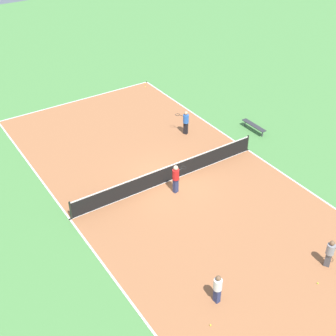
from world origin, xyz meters
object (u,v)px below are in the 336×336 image
object	(u,v)px
player_coach_red	(176,177)
tennis_ball_right_alley	(318,283)
tennis_ball_far_baseline	(210,325)
tennis_ball_midcourt	(145,87)
player_baseline_gray	(330,252)
player_near_white	(218,287)
player_near_blue	(186,121)
tennis_net	(168,173)
tennis_ball_left_sideline	(145,84)
bench	(254,126)

from	to	relation	value
player_coach_red	tennis_ball_right_alley	bearing A→B (deg)	-93.46
tennis_ball_far_baseline	tennis_ball_midcourt	world-z (taller)	same
tennis_ball_midcourt	player_baseline_gray	bearing A→B (deg)	82.00
player_coach_red	tennis_ball_right_alley	size ratio (longest dim) A/B	24.75
player_near_white	tennis_ball_far_baseline	size ratio (longest dim) A/B	21.52
tennis_ball_far_baseline	tennis_ball_right_alley	size ratio (longest dim) A/B	1.00
player_near_blue	tennis_net	bearing A→B (deg)	106.04
tennis_ball_left_sideline	tennis_ball_far_baseline	world-z (taller)	same
bench	player_baseline_gray	xyz separation A→B (m)	(5.30, 10.71, 0.45)
bench	tennis_ball_far_baseline	distance (m)	15.52
player_near_white	player_coach_red	world-z (taller)	player_coach_red
player_near_blue	tennis_ball_midcourt	size ratio (longest dim) A/B	23.47
player_baseline_gray	player_near_white	distance (m)	5.42
bench	tennis_ball_far_baseline	size ratio (longest dim) A/B	28.96
tennis_net	player_near_white	bearing A→B (deg)	70.06
player_near_white	player_near_blue	xyz separation A→B (m)	(-6.70, -11.72, 0.09)
tennis_net	tennis_ball_right_alley	world-z (taller)	tennis_net
tennis_net	player_near_white	world-z (taller)	player_near_white
bench	player_coach_red	xyz separation A→B (m)	(7.88, 2.60, 0.60)
player_baseline_gray	player_coach_red	distance (m)	8.51
player_baseline_gray	tennis_ball_left_sideline	world-z (taller)	player_baseline_gray
player_coach_red	player_near_blue	xyz separation A→B (m)	(-3.98, -4.75, -0.06)
player_baseline_gray	player_near_blue	xyz separation A→B (m)	(-1.40, -12.86, 0.09)
player_baseline_gray	player_near_blue	size ratio (longest dim) A/B	0.91
player_near_white	player_baseline_gray	bearing A→B (deg)	-105.02
player_baseline_gray	tennis_ball_midcourt	distance (m)	20.52
player_coach_red	player_near_blue	size ratio (longest dim) A/B	1.05
player_near_white	player_coach_red	size ratio (longest dim) A/B	0.87
player_near_white	tennis_ball_left_sideline	world-z (taller)	player_near_white
player_baseline_gray	tennis_ball_midcourt	xyz separation A→B (m)	(-2.85, -20.30, -0.78)
player_coach_red	tennis_ball_far_baseline	size ratio (longest dim) A/B	24.75
player_baseline_gray	player_near_white	xyz separation A→B (m)	(5.30, -1.13, 0.00)
tennis_ball_right_alley	tennis_ball_midcourt	distance (m)	21.20
tennis_net	tennis_ball_far_baseline	distance (m)	9.63
tennis_ball_left_sideline	tennis_ball_right_alley	distance (m)	21.67
tennis_ball_far_baseline	tennis_ball_left_sideline	bearing A→B (deg)	-114.63
tennis_net	tennis_ball_right_alley	xyz separation A→B (m)	(-1.25, 9.65, -0.50)
player_near_blue	tennis_ball_left_sideline	size ratio (longest dim) A/B	23.47
tennis_ball_midcourt	player_near_blue	bearing A→B (deg)	78.96
player_near_blue	tennis_ball_far_baseline	xyz separation A→B (m)	(7.64, 12.53, -0.88)
tennis_ball_left_sideline	tennis_ball_far_baseline	bearing A→B (deg)	65.37
player_coach_red	tennis_ball_far_baseline	bearing A→B (deg)	-128.06
tennis_ball_right_alley	player_baseline_gray	bearing A→B (deg)	-155.88
player_baseline_gray	tennis_ball_midcourt	bearing A→B (deg)	138.95
player_near_blue	bench	bearing A→B (deg)	-147.28
tennis_net	player_near_white	distance (m)	8.52
bench	player_coach_red	bearing A→B (deg)	-71.75
tennis_net	tennis_ball_left_sideline	world-z (taller)	tennis_net
player_coach_red	tennis_ball_left_sideline	world-z (taller)	player_coach_red
tennis_ball_far_baseline	player_near_blue	bearing A→B (deg)	-121.35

